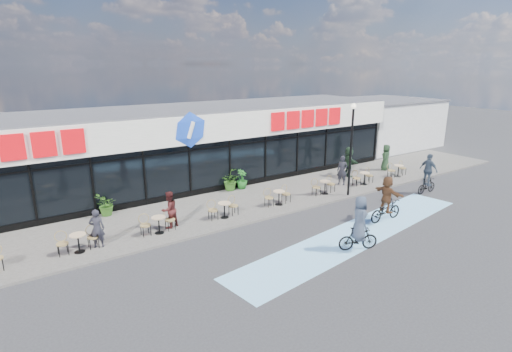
# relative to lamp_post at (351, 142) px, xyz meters

# --- Properties ---
(ground) EXTENTS (120.00, 120.00, 0.00)m
(ground) POSITION_rel_lamp_post_xyz_m (-7.31, -2.30, -3.09)
(ground) COLOR #28282B
(ground) RESTS_ON ground
(sidewalk) EXTENTS (44.00, 5.00, 0.10)m
(sidewalk) POSITION_rel_lamp_post_xyz_m (-7.31, 2.20, -3.04)
(sidewalk) COLOR #635F58
(sidewalk) RESTS_ON ground
(bike_lane) EXTENTS (14.17, 4.13, 0.01)m
(bike_lane) POSITION_rel_lamp_post_xyz_m (-3.31, -3.80, -3.09)
(bike_lane) COLOR #7ABDE7
(bike_lane) RESTS_ON ground
(building) EXTENTS (30.60, 6.57, 4.75)m
(building) POSITION_rel_lamp_post_xyz_m (-7.31, 7.63, -0.75)
(building) COLOR black
(building) RESTS_ON ground
(neighbour_building) EXTENTS (9.20, 7.20, 4.11)m
(neighbour_building) POSITION_rel_lamp_post_xyz_m (13.19, 8.70, -1.03)
(neighbour_building) COLOR silver
(neighbour_building) RESTS_ON ground
(lamp_post) EXTENTS (0.28, 0.28, 5.02)m
(lamp_post) POSITION_rel_lamp_post_xyz_m (0.00, 0.00, 0.00)
(lamp_post) COLOR black
(lamp_post) RESTS_ON sidewalk
(bistro_set_2) EXTENTS (1.54, 0.62, 0.90)m
(bistro_set_2) POSITION_rel_lamp_post_xyz_m (-13.80, 0.96, -2.54)
(bistro_set_2) COLOR tan
(bistro_set_2) RESTS_ON sidewalk
(bistro_set_3) EXTENTS (1.54, 0.62, 0.90)m
(bistro_set_3) POSITION_rel_lamp_post_xyz_m (-10.58, 0.96, -2.54)
(bistro_set_3) COLOR tan
(bistro_set_3) RESTS_ON sidewalk
(bistro_set_4) EXTENTS (1.54, 0.62, 0.90)m
(bistro_set_4) POSITION_rel_lamp_post_xyz_m (-7.37, 0.96, -2.54)
(bistro_set_4) COLOR tan
(bistro_set_4) RESTS_ON sidewalk
(bistro_set_5) EXTENTS (1.54, 0.62, 0.90)m
(bistro_set_5) POSITION_rel_lamp_post_xyz_m (-4.15, 0.96, -2.54)
(bistro_set_5) COLOR tan
(bistro_set_5) RESTS_ON sidewalk
(bistro_set_6) EXTENTS (1.54, 0.62, 0.90)m
(bistro_set_6) POSITION_rel_lamp_post_xyz_m (-0.94, 0.96, -2.54)
(bistro_set_6) COLOR tan
(bistro_set_6) RESTS_ON sidewalk
(bistro_set_7) EXTENTS (1.54, 0.62, 0.90)m
(bistro_set_7) POSITION_rel_lamp_post_xyz_m (2.27, 0.96, -2.54)
(bistro_set_7) COLOR tan
(bistro_set_7) RESTS_ON sidewalk
(bistro_set_8) EXTENTS (1.54, 0.62, 0.90)m
(bistro_set_8) POSITION_rel_lamp_post_xyz_m (5.49, 0.96, -2.54)
(bistro_set_8) COLOR tan
(bistro_set_8) RESTS_ON sidewalk
(potted_plant_left) EXTENTS (1.22, 1.27, 1.08)m
(potted_plant_left) POSITION_rel_lamp_post_xyz_m (-11.91, 4.23, -2.45)
(potted_plant_left) COLOR #2B5718
(potted_plant_left) RESTS_ON sidewalk
(potted_plant_mid) EXTENTS (0.98, 1.11, 1.20)m
(potted_plant_mid) POSITION_rel_lamp_post_xyz_m (-5.02, 4.44, -2.39)
(potted_plant_mid) COLOR #285418
(potted_plant_mid) RESTS_ON sidewalk
(potted_plant_right) EXTENTS (0.83, 0.83, 1.12)m
(potted_plant_right) POSITION_rel_lamp_post_xyz_m (-4.25, 4.31, -2.43)
(potted_plant_right) COLOR #175219
(potted_plant_right) RESTS_ON sidewalk
(patron_left) EXTENTS (0.67, 0.55, 1.58)m
(patron_left) POSITION_rel_lamp_post_xyz_m (-13.07, 0.92, -2.20)
(patron_left) COLOR black
(patron_left) RESTS_ON sidewalk
(patron_right) EXTENTS (0.96, 0.85, 1.66)m
(patron_right) POSITION_rel_lamp_post_xyz_m (-9.95, 1.21, -2.16)
(patron_right) COLOR #3D1515
(patron_right) RESTS_ON sidewalk
(pedestrian_a) EXTENTS (0.64, 0.75, 1.75)m
(pedestrian_a) POSITION_rel_lamp_post_xyz_m (1.15, 1.62, -2.12)
(pedestrian_a) COLOR black
(pedestrian_a) RESTS_ON sidewalk
(pedestrian_b) EXTENTS (1.25, 1.87, 1.93)m
(pedestrian_b) POSITION_rel_lamp_post_xyz_m (2.88, 2.74, -2.03)
(pedestrian_b) COLOR black
(pedestrian_b) RESTS_ON sidewalk
(pedestrian_c) EXTENTS (1.02, 0.89, 1.75)m
(pedestrian_c) POSITION_rel_lamp_post_xyz_m (6.16, 2.43, -2.12)
(pedestrian_c) COLOR black
(pedestrian_c) RESTS_ON sidewalk
(cyclist_a) EXTENTS (1.93, 1.60, 2.16)m
(cyclist_a) POSITION_rel_lamp_post_xyz_m (-1.18, -3.45, -2.18)
(cyclist_a) COLOR black
(cyclist_a) RESTS_ON ground
(cyclist_b) EXTENTS (1.53, 1.09, 2.30)m
(cyclist_b) POSITION_rel_lamp_post_xyz_m (4.13, -2.07, -2.08)
(cyclist_b) COLOR black
(cyclist_b) RESTS_ON ground
(cyclist_c) EXTENTS (1.65, 1.07, 2.23)m
(cyclist_c) POSITION_rel_lamp_post_xyz_m (-4.59, -4.86, -2.13)
(cyclist_c) COLOR black
(cyclist_c) RESTS_ON ground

